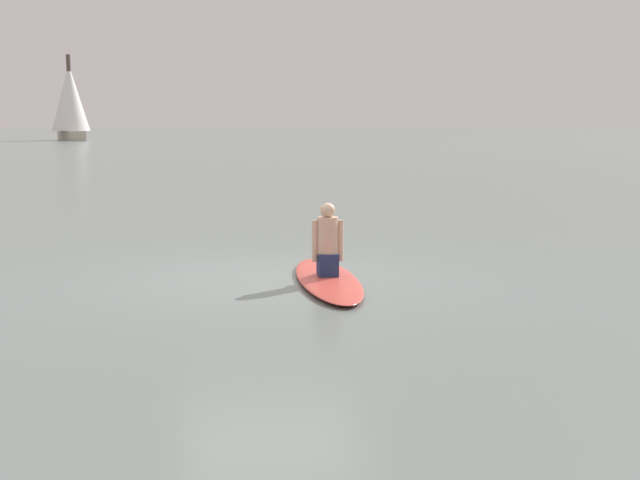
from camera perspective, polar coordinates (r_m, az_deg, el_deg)
ground_plane at (r=11.50m, az=-3.38°, el=-2.67°), size 400.00×400.00×0.00m
surfboard at (r=11.21m, az=0.52°, el=-2.69°), size 0.94×3.33×0.10m
person_paddler at (r=11.12m, az=0.53°, el=-0.19°), size 0.43×0.34×0.98m
sailboat_center_horizon at (r=90.75m, az=-16.74°, el=9.14°), size 4.90×5.72×8.75m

